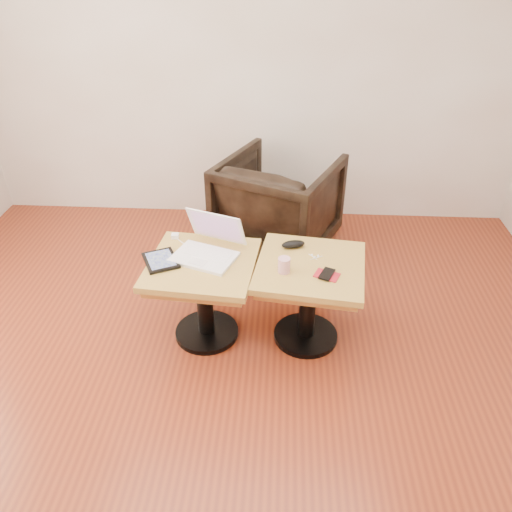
# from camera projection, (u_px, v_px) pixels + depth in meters

# --- Properties ---
(room_shell) EXTENTS (4.52, 4.52, 2.71)m
(room_shell) POSITION_uv_depth(u_px,v_px,m) (209.00, 175.00, 1.97)
(room_shell) COLOR maroon
(room_shell) RESTS_ON ground
(side_table_left) EXTENTS (0.67, 0.67, 0.56)m
(side_table_left) POSITION_uv_depth(u_px,v_px,m) (203.00, 281.00, 2.97)
(side_table_left) COLOR black
(side_table_left) RESTS_ON ground
(side_table_right) EXTENTS (0.69, 0.69, 0.56)m
(side_table_right) POSITION_uv_depth(u_px,v_px,m) (309.00, 284.00, 2.94)
(side_table_right) COLOR black
(side_table_right) RESTS_ON ground
(laptop) EXTENTS (0.45, 0.44, 0.24)m
(laptop) POSITION_uv_depth(u_px,v_px,m) (208.00, 247.00, 2.93)
(laptop) COLOR white
(laptop) RESTS_ON side_table_left
(tablet) EXTENTS (0.26, 0.28, 0.02)m
(tablet) POSITION_uv_depth(u_px,v_px,m) (161.00, 260.00, 2.88)
(tablet) COLOR black
(tablet) RESTS_ON side_table_left
(charging_adapter) EXTENTS (0.05, 0.05, 0.03)m
(charging_adapter) POSITION_uv_depth(u_px,v_px,m) (175.00, 236.00, 3.11)
(charging_adapter) COLOR white
(charging_adapter) RESTS_ON side_table_left
(glasses_case) EXTENTS (0.16, 0.10, 0.05)m
(glasses_case) POSITION_uv_depth(u_px,v_px,m) (293.00, 244.00, 3.01)
(glasses_case) COLOR black
(glasses_case) RESTS_ON side_table_right
(striped_cup) EXTENTS (0.07, 0.07, 0.09)m
(striped_cup) POSITION_uv_depth(u_px,v_px,m) (284.00, 265.00, 2.78)
(striped_cup) COLOR #BC4464
(striped_cup) RESTS_ON side_table_right
(earbuds_tangle) EXTENTS (0.07, 0.05, 0.01)m
(earbuds_tangle) POSITION_uv_depth(u_px,v_px,m) (315.00, 256.00, 2.92)
(earbuds_tangle) COLOR white
(earbuds_tangle) RESTS_ON side_table_right
(phone_on_sleeve) EXTENTS (0.16, 0.14, 0.02)m
(phone_on_sleeve) POSITION_uv_depth(u_px,v_px,m) (327.00, 275.00, 2.77)
(phone_on_sleeve) COLOR #A4170F
(phone_on_sleeve) RESTS_ON side_table_right
(armchair) EXTENTS (1.08, 1.09, 0.76)m
(armchair) POSITION_uv_depth(u_px,v_px,m) (279.00, 205.00, 3.88)
(armchair) COLOR black
(armchair) RESTS_ON ground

